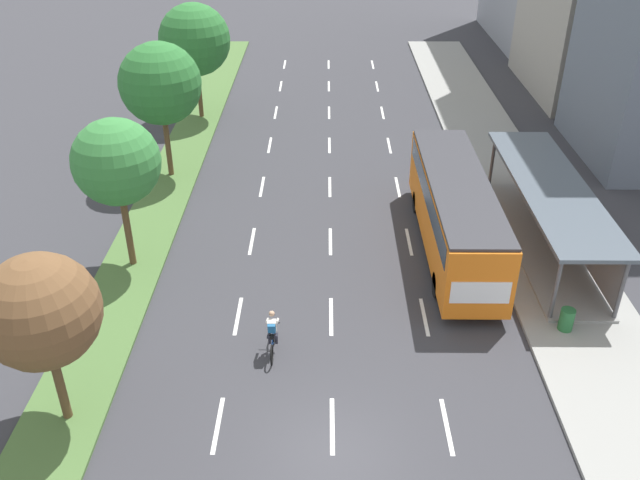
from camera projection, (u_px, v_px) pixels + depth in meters
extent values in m
plane|color=#38383D|center=(333.00, 455.00, 19.53)|extent=(140.00, 140.00, 0.00)
cube|color=#4C7038|center=(178.00, 165.00, 36.73)|extent=(2.60, 52.00, 0.12)
cube|color=gray|center=(499.00, 166.00, 36.60)|extent=(4.50, 52.00, 0.15)
cube|color=white|center=(218.00, 425.00, 20.52)|extent=(0.14, 2.32, 0.01)
cube|color=white|center=(238.00, 316.00, 25.22)|extent=(0.14, 2.32, 0.01)
cube|color=white|center=(252.00, 241.00, 29.91)|extent=(0.14, 2.32, 0.01)
cube|color=white|center=(262.00, 186.00, 34.61)|extent=(0.14, 2.32, 0.01)
cube|color=white|center=(270.00, 145.00, 39.30)|extent=(0.14, 2.32, 0.01)
cube|color=white|center=(276.00, 112.00, 44.00)|extent=(0.14, 2.32, 0.01)
cube|color=white|center=(281.00, 86.00, 48.69)|extent=(0.14, 2.32, 0.01)
cube|color=white|center=(285.00, 64.00, 53.39)|extent=(0.14, 2.32, 0.01)
cube|color=white|center=(332.00, 425.00, 20.50)|extent=(0.14, 2.32, 0.01)
cube|color=white|center=(331.00, 316.00, 25.19)|extent=(0.14, 2.32, 0.01)
cube|color=white|center=(330.00, 241.00, 29.89)|extent=(0.14, 2.32, 0.01)
cube|color=white|center=(330.00, 187.00, 34.58)|extent=(0.14, 2.32, 0.01)
cube|color=white|center=(329.00, 145.00, 39.28)|extent=(0.14, 2.32, 0.01)
cube|color=white|center=(329.00, 113.00, 43.97)|extent=(0.14, 2.32, 0.01)
cube|color=white|center=(329.00, 86.00, 48.67)|extent=(0.14, 2.32, 0.01)
cube|color=white|center=(329.00, 64.00, 53.36)|extent=(0.14, 2.32, 0.01)
cube|color=white|center=(447.00, 426.00, 20.47)|extent=(0.14, 2.32, 0.01)
cube|color=white|center=(424.00, 317.00, 25.17)|extent=(0.14, 2.32, 0.01)
cube|color=white|center=(409.00, 242.00, 29.86)|extent=(0.14, 2.32, 0.01)
cube|color=white|center=(398.00, 187.00, 34.56)|extent=(0.14, 2.32, 0.01)
cube|color=white|center=(389.00, 145.00, 39.25)|extent=(0.14, 2.32, 0.01)
cube|color=white|center=(382.00, 113.00, 43.95)|extent=(0.14, 2.32, 0.01)
cube|color=white|center=(377.00, 86.00, 48.64)|extent=(0.14, 2.32, 0.01)
cube|color=white|center=(373.00, 65.00, 53.34)|extent=(0.14, 2.32, 0.01)
cube|color=gray|center=(541.00, 242.00, 29.44)|extent=(2.60, 11.34, 0.10)
cylinder|color=#56565B|center=(556.00, 288.00, 24.10)|extent=(0.16, 0.16, 2.60)
cylinder|color=#56565B|center=(492.00, 163.00, 33.41)|extent=(0.16, 0.16, 2.60)
cylinder|color=#56565B|center=(622.00, 288.00, 24.08)|extent=(0.16, 0.16, 2.60)
cylinder|color=#56565B|center=(540.00, 163.00, 33.39)|extent=(0.16, 0.16, 2.60)
cube|color=gray|center=(575.00, 215.00, 28.74)|extent=(0.10, 10.78, 2.34)
cube|color=#4C5660|center=(552.00, 186.00, 28.04)|extent=(2.90, 11.74, 0.16)
cube|color=orange|center=(455.00, 212.00, 28.38)|extent=(2.50, 11.20, 2.80)
cube|color=#2D3D4C|center=(457.00, 194.00, 27.95)|extent=(2.54, 10.30, 0.90)
cube|color=#333338|center=(458.00, 181.00, 27.64)|extent=(2.45, 10.98, 0.12)
cube|color=#2D3D4C|center=(437.00, 151.00, 33.03)|extent=(2.25, 0.06, 1.54)
cube|color=white|center=(480.00, 293.00, 23.66)|extent=(2.12, 0.04, 0.90)
cylinder|color=black|center=(417.00, 202.00, 32.07)|extent=(0.30, 1.00, 1.00)
cylinder|color=black|center=(463.00, 202.00, 32.05)|extent=(0.30, 1.00, 1.00)
cylinder|color=black|center=(438.00, 285.00, 26.10)|extent=(0.30, 1.00, 1.00)
cylinder|color=black|center=(494.00, 285.00, 26.09)|extent=(0.30, 1.00, 1.00)
torus|color=black|center=(274.00, 334.00, 23.71)|extent=(0.06, 0.72, 0.72)
torus|color=black|center=(272.00, 355.00, 22.77)|extent=(0.06, 0.72, 0.72)
cylinder|color=#234C99|center=(273.00, 338.00, 23.10)|extent=(0.05, 0.94, 0.05)
cylinder|color=#234C99|center=(273.00, 344.00, 23.10)|extent=(0.05, 0.57, 0.42)
cylinder|color=#234C99|center=(272.00, 341.00, 22.92)|extent=(0.04, 0.04, 0.40)
cube|color=black|center=(272.00, 337.00, 22.81)|extent=(0.12, 0.24, 0.06)
cylinder|color=black|center=(273.00, 323.00, 23.39)|extent=(0.46, 0.04, 0.04)
cube|color=silver|center=(272.00, 326.00, 22.80)|extent=(0.30, 0.36, 0.59)
cube|color=#23669E|center=(272.00, 328.00, 22.65)|extent=(0.26, 0.26, 0.42)
sphere|color=tan|center=(272.00, 314.00, 22.69)|extent=(0.20, 0.20, 0.20)
cylinder|color=#23232D|center=(269.00, 335.00, 22.98)|extent=(0.12, 0.42, 0.25)
cylinder|color=#23232D|center=(270.00, 338.00, 23.26)|extent=(0.10, 0.17, 0.41)
cylinder|color=#23232D|center=(276.00, 336.00, 22.98)|extent=(0.12, 0.42, 0.25)
cylinder|color=#23232D|center=(276.00, 338.00, 23.26)|extent=(0.10, 0.17, 0.41)
cylinder|color=silver|center=(267.00, 321.00, 22.96)|extent=(0.09, 0.47, 0.28)
cylinder|color=silver|center=(277.00, 321.00, 22.96)|extent=(0.09, 0.47, 0.28)
cylinder|color=brown|center=(59.00, 382.00, 19.99)|extent=(0.28, 0.28, 2.74)
sphere|color=brown|center=(41.00, 311.00, 18.64)|extent=(3.36, 3.36, 3.36)
cylinder|color=brown|center=(128.00, 228.00, 27.31)|extent=(0.28, 0.28, 3.33)
sphere|color=#38843D|center=(116.00, 162.00, 25.80)|extent=(3.42, 3.42, 3.42)
cylinder|color=brown|center=(168.00, 144.00, 34.76)|extent=(0.28, 0.28, 3.38)
sphere|color=#2D7533|center=(160.00, 84.00, 33.11)|extent=(4.08, 4.08, 4.08)
cylinder|color=brown|center=(199.00, 92.00, 42.27)|extent=(0.28, 0.28, 3.22)
sphere|color=#2D7533|center=(195.00, 40.00, 40.61)|extent=(4.34, 4.34, 4.34)
cylinder|color=#286B38|center=(567.00, 319.00, 24.09)|extent=(0.52, 0.52, 0.85)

